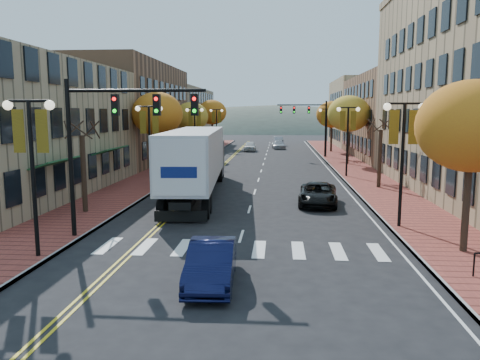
# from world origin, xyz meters

# --- Properties ---
(ground) EXTENTS (200.00, 200.00, 0.00)m
(ground) POSITION_xyz_m (0.00, 0.00, 0.00)
(ground) COLOR black
(ground) RESTS_ON ground
(sidewalk_left) EXTENTS (4.00, 85.00, 0.15)m
(sidewalk_left) POSITION_xyz_m (-9.00, 32.50, 0.07)
(sidewalk_left) COLOR brown
(sidewalk_left) RESTS_ON ground
(sidewalk_right) EXTENTS (4.00, 85.00, 0.15)m
(sidewalk_right) POSITION_xyz_m (9.00, 32.50, 0.07)
(sidewalk_right) COLOR brown
(sidewalk_right) RESTS_ON ground
(building_left_mid) EXTENTS (12.00, 24.00, 11.00)m
(building_left_mid) POSITION_xyz_m (-17.00, 36.00, 5.50)
(building_left_mid) COLOR brown
(building_left_mid) RESTS_ON ground
(building_left_far) EXTENTS (12.00, 26.00, 9.50)m
(building_left_far) POSITION_xyz_m (-17.00, 61.00, 4.75)
(building_left_far) COLOR #9E8966
(building_left_far) RESTS_ON ground
(building_right_mid) EXTENTS (15.00, 24.00, 10.00)m
(building_right_mid) POSITION_xyz_m (18.50, 42.00, 5.00)
(building_right_mid) COLOR brown
(building_right_mid) RESTS_ON ground
(building_right_far) EXTENTS (15.00, 20.00, 11.00)m
(building_right_far) POSITION_xyz_m (18.50, 64.00, 5.50)
(building_right_far) COLOR #9E8966
(building_right_far) RESTS_ON ground
(tree_left_a) EXTENTS (0.28, 0.28, 4.20)m
(tree_left_a) POSITION_xyz_m (-9.00, 8.00, 2.25)
(tree_left_a) COLOR #382619
(tree_left_a) RESTS_ON sidewalk_left
(tree_left_b) EXTENTS (4.48, 4.48, 7.21)m
(tree_left_b) POSITION_xyz_m (-9.00, 24.00, 5.45)
(tree_left_b) COLOR #382619
(tree_left_b) RESTS_ON sidewalk_left
(tree_left_c) EXTENTS (4.16, 4.16, 6.69)m
(tree_left_c) POSITION_xyz_m (-9.00, 40.00, 5.05)
(tree_left_c) COLOR #382619
(tree_left_c) RESTS_ON sidewalk_left
(tree_left_d) EXTENTS (4.61, 4.61, 7.42)m
(tree_left_d) POSITION_xyz_m (-9.00, 58.00, 5.60)
(tree_left_d) COLOR #382619
(tree_left_d) RESTS_ON sidewalk_left
(tree_right_a) EXTENTS (4.16, 4.16, 6.69)m
(tree_right_a) POSITION_xyz_m (9.00, 2.00, 5.05)
(tree_right_a) COLOR #382619
(tree_right_a) RESTS_ON sidewalk_right
(tree_right_b) EXTENTS (0.28, 0.28, 4.20)m
(tree_right_b) POSITION_xyz_m (9.00, 18.00, 2.25)
(tree_right_b) COLOR #382619
(tree_right_b) RESTS_ON sidewalk_right
(tree_right_c) EXTENTS (4.48, 4.48, 7.21)m
(tree_right_c) POSITION_xyz_m (9.00, 34.00, 5.45)
(tree_right_c) COLOR #382619
(tree_right_c) RESTS_ON sidewalk_right
(tree_right_d) EXTENTS (4.35, 4.35, 7.00)m
(tree_right_d) POSITION_xyz_m (9.00, 50.00, 5.29)
(tree_right_d) COLOR #382619
(tree_right_d) RESTS_ON sidewalk_right
(lamp_left_a) EXTENTS (1.96, 0.36, 6.05)m
(lamp_left_a) POSITION_xyz_m (-7.50, 0.00, 4.29)
(lamp_left_a) COLOR black
(lamp_left_a) RESTS_ON ground
(lamp_left_b) EXTENTS (1.96, 0.36, 6.05)m
(lamp_left_b) POSITION_xyz_m (-7.50, 16.00, 4.29)
(lamp_left_b) COLOR black
(lamp_left_b) RESTS_ON ground
(lamp_left_c) EXTENTS (1.96, 0.36, 6.05)m
(lamp_left_c) POSITION_xyz_m (-7.50, 34.00, 4.29)
(lamp_left_c) COLOR black
(lamp_left_c) RESTS_ON ground
(lamp_left_d) EXTENTS (1.96, 0.36, 6.05)m
(lamp_left_d) POSITION_xyz_m (-7.50, 52.00, 4.29)
(lamp_left_d) COLOR black
(lamp_left_d) RESTS_ON ground
(lamp_right_a) EXTENTS (1.96, 0.36, 6.05)m
(lamp_right_a) POSITION_xyz_m (7.50, 6.00, 4.29)
(lamp_right_a) COLOR black
(lamp_right_a) RESTS_ON ground
(lamp_right_b) EXTENTS (1.96, 0.36, 6.05)m
(lamp_right_b) POSITION_xyz_m (7.50, 24.00, 4.29)
(lamp_right_b) COLOR black
(lamp_right_b) RESTS_ON ground
(lamp_right_c) EXTENTS (1.96, 0.36, 6.05)m
(lamp_right_c) POSITION_xyz_m (7.50, 42.00, 4.29)
(lamp_right_c) COLOR black
(lamp_right_c) RESTS_ON ground
(traffic_mast_near) EXTENTS (6.10, 0.35, 7.00)m
(traffic_mast_near) POSITION_xyz_m (-5.48, 3.00, 4.92)
(traffic_mast_near) COLOR black
(traffic_mast_near) RESTS_ON ground
(traffic_mast_far) EXTENTS (6.10, 0.34, 7.00)m
(traffic_mast_far) POSITION_xyz_m (5.48, 42.00, 4.92)
(traffic_mast_far) COLOR black
(traffic_mast_far) RESTS_ON ground
(semi_truck) EXTENTS (4.09, 18.02, 4.47)m
(semi_truck) POSITION_xyz_m (-3.82, 14.47, 2.61)
(semi_truck) COLOR black
(semi_truck) RESTS_ON ground
(navy_sedan) EXTENTS (1.69, 4.31, 1.40)m
(navy_sedan) POSITION_xyz_m (-0.50, -2.00, 0.70)
(navy_sedan) COLOR black
(navy_sedan) RESTS_ON ground
(black_suv) EXTENTS (2.65, 5.02, 1.35)m
(black_suv) POSITION_xyz_m (4.07, 11.64, 0.67)
(black_suv) COLOR black
(black_suv) RESTS_ON ground
(car_far_white) EXTENTS (1.80, 4.28, 1.45)m
(car_far_white) POSITION_xyz_m (-2.52, 51.11, 0.72)
(car_far_white) COLOR silver
(car_far_white) RESTS_ON ground
(car_far_silver) EXTENTS (2.30, 4.55, 1.26)m
(car_far_silver) POSITION_xyz_m (1.62, 55.68, 0.63)
(car_far_silver) COLOR #9A9AA1
(car_far_silver) RESTS_ON ground
(car_far_oncoming) EXTENTS (1.98, 4.64, 1.49)m
(car_far_oncoming) POSITION_xyz_m (1.50, 63.76, 0.74)
(car_far_oncoming) COLOR #9C9BA2
(car_far_oncoming) RESTS_ON ground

